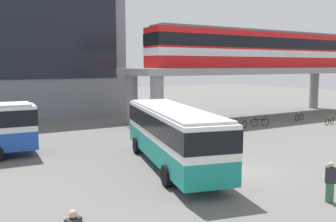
% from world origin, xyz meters
% --- Properties ---
extents(ground_plane, '(120.00, 120.00, 0.00)m').
position_xyz_m(ground_plane, '(0.00, 10.00, 0.00)').
color(ground_plane, '#605E5B').
extents(station_building, '(23.36, 10.51, 15.28)m').
position_xyz_m(station_building, '(-7.47, 28.80, 7.64)').
color(station_building, slate).
rests_on(station_building, ground_plane).
extents(elevated_platform, '(28.02, 6.57, 5.23)m').
position_xyz_m(elevated_platform, '(14.57, 14.25, 4.49)').
color(elevated_platform, gray).
rests_on(elevated_platform, ground_plane).
extents(train, '(25.49, 2.96, 3.84)m').
position_xyz_m(train, '(15.22, 14.25, 7.20)').
color(train, red).
rests_on(train, elevated_platform).
extents(bus_main, '(4.97, 11.33, 3.22)m').
position_xyz_m(bus_main, '(-2.39, 2.28, 1.99)').
color(bus_main, teal).
rests_on(bus_main, ground_plane).
extents(bicycle_brown, '(1.70, 0.67, 1.04)m').
position_xyz_m(bicycle_brown, '(5.68, 8.36, 0.36)').
color(bicycle_brown, black).
rests_on(bicycle_brown, ground_plane).
extents(bicycle_blue, '(1.74, 0.52, 1.04)m').
position_xyz_m(bicycle_blue, '(17.02, 10.15, 0.36)').
color(bicycle_blue, black).
rests_on(bicycle_blue, ground_plane).
extents(bicycle_orange, '(1.75, 0.50, 1.04)m').
position_xyz_m(bicycle_orange, '(17.46, 7.07, 0.36)').
color(bicycle_orange, black).
rests_on(bicycle_orange, ground_plane).
extents(bicycle_black, '(1.73, 0.58, 1.04)m').
position_xyz_m(bicycle_black, '(11.24, 9.70, 0.36)').
color(bicycle_black, black).
rests_on(bicycle_black, ground_plane).
extents(bicycle_green, '(1.70, 0.69, 1.04)m').
position_xyz_m(bicycle_green, '(8.88, 9.47, 0.36)').
color(bicycle_green, black).
rests_on(bicycle_green, ground_plane).
extents(pedestrian_walking_across, '(0.46, 0.47, 1.67)m').
position_xyz_m(pedestrian_walking_across, '(0.45, -5.38, 0.78)').
color(pedestrian_walking_across, '#33663F').
rests_on(pedestrian_walking_across, ground_plane).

